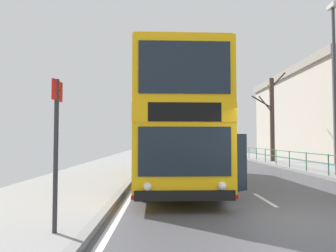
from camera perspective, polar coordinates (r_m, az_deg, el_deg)
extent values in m
cube|color=#4C4C51|center=(7.14, 24.64, -16.83)|extent=(8.40, 140.00, 0.06)
cube|color=silver|center=(9.49, 17.74, -13.09)|extent=(0.12, 2.00, 0.00)
cube|color=silver|center=(14.08, 11.47, -9.69)|extent=(0.12, 2.00, 0.00)
cube|color=silver|center=(18.77, 8.36, -7.92)|extent=(0.12, 2.00, 0.00)
cube|color=silver|center=(23.51, 6.52, -6.85)|extent=(0.12, 2.00, 0.00)
cube|color=silver|center=(28.27, 5.29, -6.14)|extent=(0.12, 2.00, 0.00)
cube|color=silver|center=(33.04, 4.42, -5.63)|extent=(0.12, 2.00, 0.00)
cube|color=silver|center=(37.82, 3.78, -5.25)|extent=(0.12, 2.00, 0.00)
cube|color=silver|center=(42.60, 3.27, -4.95)|extent=(0.12, 2.00, 0.00)
cube|color=silver|center=(47.39, 2.87, -4.72)|extent=(0.12, 2.00, 0.00)
cube|color=silver|center=(52.17, 2.55, -4.52)|extent=(0.12, 2.00, 0.00)
cube|color=silver|center=(56.96, 2.28, -4.36)|extent=(0.12, 2.00, 0.00)
cube|color=silver|center=(6.58, -10.14, -17.97)|extent=(0.12, 133.00, 0.00)
cube|color=gray|center=(6.63, -13.26, -17.23)|extent=(0.20, 140.00, 0.14)
cube|color=#F4B20F|center=(12.52, 0.79, -4.86)|extent=(2.80, 10.89, 1.82)
cube|color=#F4B20F|center=(12.52, 0.78, 0.38)|extent=(2.82, 10.95, 0.47)
cube|color=#F4B20F|center=(12.63, 0.78, 5.22)|extent=(2.80, 10.89, 1.66)
cube|color=#D0970D|center=(12.77, 0.78, 9.09)|extent=(2.72, 10.56, 0.08)
cube|color=#19232D|center=(7.10, 3.20, -4.82)|extent=(2.19, 0.09, 1.16)
cube|color=black|center=(7.12, 3.18, 2.66)|extent=(1.74, 0.08, 0.46)
cube|color=#19232D|center=(7.30, 3.16, 11.02)|extent=(2.19, 0.09, 1.26)
cube|color=black|center=(7.21, 3.23, -13.00)|extent=(2.36, 0.15, 0.24)
cube|color=#B2140F|center=(12.58, 0.79, -8.73)|extent=(2.83, 10.95, 0.10)
cube|color=#19232D|center=(12.91, 6.30, -3.65)|extent=(0.27, 8.44, 0.95)
cube|color=#19232D|center=(12.77, 6.44, 5.53)|extent=(0.31, 9.74, 1.00)
cube|color=#19232D|center=(12.77, -4.92, -3.66)|extent=(0.27, 8.44, 0.95)
cube|color=#19232D|center=(12.63, -4.94, 5.61)|extent=(0.31, 9.74, 1.00)
sphere|color=white|center=(7.30, 10.17, -11.09)|extent=(0.21, 0.21, 0.20)
sphere|color=white|center=(7.13, -3.88, -11.32)|extent=(0.21, 0.21, 0.20)
cube|color=#19232D|center=(8.45, 12.90, -6.75)|extent=(0.67, 0.51, 1.56)
cube|color=black|center=(8.65, 10.18, -6.67)|extent=(0.13, 0.90, 1.56)
cylinder|color=black|center=(9.55, 9.15, -9.98)|extent=(0.33, 1.05, 1.04)
cylinder|color=black|center=(9.37, -5.52, -10.14)|extent=(0.33, 1.05, 1.04)
cylinder|color=black|center=(16.16, 4.35, -6.97)|extent=(0.33, 1.05, 1.04)
cylinder|color=black|center=(16.06, -4.19, -7.00)|extent=(0.33, 1.05, 1.04)
cylinder|color=#236B4C|center=(15.45, 28.03, -6.48)|extent=(0.05, 0.05, 0.97)
cylinder|color=#236B4C|center=(17.34, 24.64, -6.10)|extent=(0.05, 0.05, 0.97)
cylinder|color=#236B4C|center=(19.28, 21.93, -5.77)|extent=(0.05, 0.05, 0.97)
cylinder|color=#236B4C|center=(21.25, 19.72, -5.49)|extent=(0.05, 0.05, 0.97)
cylinder|color=#236B4C|center=(23.26, 17.89, -5.26)|extent=(0.05, 0.05, 0.97)
cylinder|color=#236B4C|center=(25.28, 16.35, -5.05)|extent=(0.05, 0.05, 0.97)
cylinder|color=#236B4C|center=(27.32, 15.04, -4.88)|extent=(0.05, 0.05, 0.97)
cylinder|color=#236B4C|center=(29.37, 13.91, -4.73)|extent=(0.05, 0.05, 0.97)
cylinder|color=#236B4C|center=(31.43, 12.94, -4.59)|extent=(0.05, 0.05, 0.97)
cylinder|color=#236B4C|center=(33.50, 12.08, -4.47)|extent=(0.05, 0.05, 0.97)
cylinder|color=#236B4C|center=(35.57, 11.32, -4.37)|extent=(0.05, 0.05, 0.97)
cylinder|color=#236B4C|center=(20.24, 20.75, -4.39)|extent=(0.04, 31.89, 0.04)
cylinder|color=#236B4C|center=(20.26, 20.77, -5.49)|extent=(0.04, 31.89, 0.04)
cylinder|color=#2D2D33|center=(5.66, -20.42, -5.19)|extent=(0.08, 0.08, 2.68)
cube|color=red|center=(5.74, -20.17, 6.27)|extent=(0.04, 0.44, 0.36)
cylinder|color=#38383D|center=(15.88, 28.98, 5.82)|extent=(0.14, 0.14, 7.70)
cube|color=#B2B2AD|center=(16.90, 28.67, 19.27)|extent=(0.28, 0.60, 0.20)
cylinder|color=#423328|center=(24.14, 19.06, 1.18)|extent=(0.33, 0.33, 6.29)
cylinder|color=#423328|center=(23.84, 17.93, 3.93)|extent=(1.22, 0.57, 1.23)
cylinder|color=#423328|center=(25.25, 18.65, 6.28)|extent=(0.39, 1.77, 1.33)
cylinder|color=#423328|center=(23.83, 17.31, 4.34)|extent=(1.70, 0.47, 0.94)
cylinder|color=#423328|center=(24.49, 20.11, 8.18)|extent=(1.03, 0.53, 1.12)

